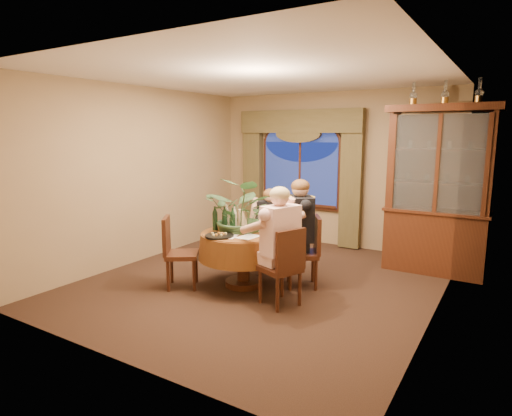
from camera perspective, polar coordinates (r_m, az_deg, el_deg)
The scene contains 37 objects.
floor at distance 6.10m, azimuth 0.78°, elevation -9.83°, with size 5.00×5.00×0.00m, color black.
wall_back at distance 8.02m, azimuth 10.01°, elevation 5.04°, with size 4.50×4.50×0.00m, color olive.
wall_right at distance 5.03m, azimuth 23.45°, elevation 1.54°, with size 5.00×5.00×0.00m, color olive.
ceiling at distance 5.79m, azimuth 0.84°, elevation 17.25°, with size 5.00×5.00×0.00m, color white.
window at distance 8.20m, azimuth 5.90°, elevation 4.54°, with size 1.62×0.10×1.32m, color navy, non-canonical shape.
arched_transom at distance 8.17m, azimuth 5.99°, elevation 10.00°, with size 1.60×0.06×0.44m, color navy, non-canonical shape.
drapery_left at distance 8.67m, azimuth -0.43°, elevation 4.08°, with size 0.38×0.14×2.32m, color #443C1E.
drapery_right at distance 7.78m, azimuth 12.58°, elevation 3.18°, with size 0.38×0.14×2.32m, color #443C1E.
swag_valance at distance 8.10m, azimuth 5.77°, elevation 11.42°, with size 2.45×0.16×0.42m, color #443C1E, non-canonical shape.
dining_table at distance 5.85m, azimuth -1.68°, elevation -6.83°, with size 1.23×1.23×0.75m, color maroon.
china_cabinet at distance 6.81m, azimuth 23.10°, elevation 2.13°, with size 1.52×0.60×2.47m, color #37190E.
oil_lamp_left at distance 6.86m, azimuth 20.26°, elevation 14.13°, with size 0.11×0.11×0.34m, color #A5722D, non-canonical shape.
oil_lamp_center at distance 6.78m, azimuth 23.93°, elevation 13.95°, with size 0.11×0.11×0.34m, color #A5722D, non-canonical shape.
oil_lamp_right at distance 6.73m, azimuth 27.65°, elevation 13.71°, with size 0.11×0.11×0.34m, color #A5722D, non-canonical shape.
chair_right at distance 5.21m, azimuth 3.22°, elevation -7.78°, with size 0.42×0.42×0.96m, color black.
chair_back_right at distance 5.84m, azimuth 6.17°, elevation -5.85°, with size 0.42×0.42×0.96m, color black.
chair_back at distance 6.58m, azimuth 1.78°, elevation -4.00°, with size 0.42×0.42×0.96m, color black.
chair_front_left at distance 5.86m, azimuth -9.84°, elevation -5.88°, with size 0.42×0.42×0.96m, color black.
person_pink at distance 5.20m, azimuth 3.28°, elevation -5.02°, with size 0.52×0.47×1.44m, color beige, non-canonical shape.
person_back at distance 6.45m, azimuth 1.95°, elevation -2.91°, with size 0.45×0.41×1.26m, color black, non-canonical shape.
person_scarf at distance 5.87m, azimuth 6.04°, elevation -3.23°, with size 0.52×0.48×1.46m, color black, non-canonical shape.
stoneware_vase at distance 5.89m, azimuth -1.88°, elevation -1.55°, with size 0.15×0.15×0.28m, color tan, non-canonical shape.
centerpiece_plant at distance 5.78m, azimuth -1.75°, elevation 3.04°, with size 0.97×1.08×0.84m, color #345430.
olive_bowl at distance 5.71m, azimuth -1.82°, elevation -3.14°, with size 0.14×0.14×0.04m, color #4B602D.
cheese_platter at distance 5.53m, azimuth -4.90°, elevation -3.72°, with size 0.37×0.37×0.02m, color black.
wine_bottle_0 at distance 5.98m, azimuth -3.93°, elevation -1.15°, with size 0.07×0.07×0.33m, color tan.
wine_bottle_1 at distance 5.86m, azimuth -4.20°, elevation -1.40°, with size 0.07×0.07×0.33m, color black.
wine_bottle_2 at distance 5.83m, azimuth -2.90°, elevation -1.43°, with size 0.07×0.07×0.33m, color tan.
wine_bottle_3 at distance 5.75m, azimuth -3.11°, elevation -1.59°, with size 0.07×0.07×0.33m, color black.
wine_bottle_4 at distance 5.88m, azimuth -5.48°, elevation -1.37°, with size 0.07×0.07×0.33m, color black.
wine_bottle_5 at distance 6.03m, azimuth -2.89°, elevation -1.05°, with size 0.07×0.07×0.33m, color black.
tasting_paper_0 at distance 5.49m, azimuth -1.03°, elevation -3.86°, with size 0.21×0.30×0.00m, color white.
tasting_paper_1 at distance 5.80m, azimuth 2.04°, elevation -3.11°, with size 0.21×0.30×0.00m, color white.
tasting_paper_2 at distance 5.54m, azimuth -3.67°, elevation -3.76°, with size 0.21×0.30×0.00m, color white.
wine_glass_person_pink at distance 5.43m, azimuth 0.84°, elevation -3.09°, with size 0.07×0.07×0.18m, color silver, non-canonical shape.
wine_glass_person_back at distance 6.08m, azimuth 0.26°, elevation -1.68°, with size 0.07×0.07×0.18m, color silver, non-canonical shape.
wine_glass_person_scarf at distance 5.78m, azimuth 2.27°, elevation -2.29°, with size 0.07×0.07×0.18m, color silver, non-canonical shape.
Camera 1 is at (2.93, -4.94, 2.06)m, focal length 30.00 mm.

